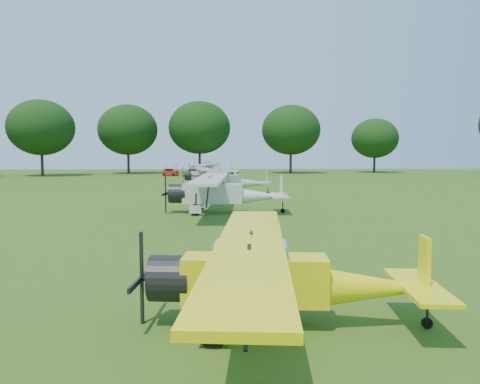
{
  "coord_description": "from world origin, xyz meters",
  "views": [
    {
      "loc": [
        0.24,
        -27.64,
        3.57
      ],
      "look_at": [
        1.76,
        -1.49,
        1.4
      ],
      "focal_mm": 35.0,
      "sensor_mm": 36.0,
      "label": 1
    }
  ],
  "objects_px": {
    "aircraft_2": "(277,272)",
    "aircraft_6": "(212,169)",
    "aircraft_7": "(213,167)",
    "aircraft_3": "(222,190)",
    "aircraft_5": "(208,174)",
    "aircraft_4": "(227,179)",
    "golf_cart": "(170,172)"
  },
  "relations": [
    {
      "from": "golf_cart",
      "to": "aircraft_6",
      "type": "bearing_deg",
      "value": -29.29
    },
    {
      "from": "aircraft_3",
      "to": "golf_cart",
      "type": "distance_m",
      "value": 47.19
    },
    {
      "from": "aircraft_4",
      "to": "golf_cart",
      "type": "xyz_separation_m",
      "value": [
        -7.97,
        33.97,
        -0.67
      ]
    },
    {
      "from": "aircraft_2",
      "to": "aircraft_3",
      "type": "xyz_separation_m",
      "value": [
        -0.79,
        18.57,
        0.23
      ]
    },
    {
      "from": "aircraft_3",
      "to": "aircraft_7",
      "type": "relative_size",
      "value": 1.06
    },
    {
      "from": "aircraft_2",
      "to": "aircraft_3",
      "type": "distance_m",
      "value": 18.59
    },
    {
      "from": "aircraft_6",
      "to": "aircraft_7",
      "type": "height_order",
      "value": "aircraft_6"
    },
    {
      "from": "aircraft_2",
      "to": "aircraft_5",
      "type": "bearing_deg",
      "value": 98.56
    },
    {
      "from": "aircraft_4",
      "to": "aircraft_2",
      "type": "bearing_deg",
      "value": -85.0
    },
    {
      "from": "aircraft_2",
      "to": "aircraft_4",
      "type": "distance_m",
      "value": 31.23
    },
    {
      "from": "aircraft_3",
      "to": "golf_cart",
      "type": "xyz_separation_m",
      "value": [
        -7.28,
        46.62,
        -0.72
      ]
    },
    {
      "from": "aircraft_7",
      "to": "aircraft_2",
      "type": "bearing_deg",
      "value": -94.94
    },
    {
      "from": "aircraft_7",
      "to": "aircraft_3",
      "type": "bearing_deg",
      "value": -95.42
    },
    {
      "from": "aircraft_4",
      "to": "aircraft_6",
      "type": "distance_m",
      "value": 26.86
    },
    {
      "from": "aircraft_3",
      "to": "aircraft_5",
      "type": "distance_m",
      "value": 26.04
    },
    {
      "from": "aircraft_5",
      "to": "aircraft_7",
      "type": "bearing_deg",
      "value": 81.65
    },
    {
      "from": "aircraft_4",
      "to": "golf_cart",
      "type": "height_order",
      "value": "aircraft_4"
    },
    {
      "from": "golf_cart",
      "to": "aircraft_4",
      "type": "bearing_deg",
      "value": -58.99
    },
    {
      "from": "aircraft_4",
      "to": "aircraft_6",
      "type": "bearing_deg",
      "value": 97.67
    },
    {
      "from": "aircraft_7",
      "to": "golf_cart",
      "type": "height_order",
      "value": "aircraft_7"
    },
    {
      "from": "aircraft_4",
      "to": "aircraft_7",
      "type": "xyz_separation_m",
      "value": [
        -1.25,
        40.76,
        -0.03
      ]
    },
    {
      "from": "aircraft_2",
      "to": "aircraft_6",
      "type": "xyz_separation_m",
      "value": [
        -1.42,
        58.05,
        0.2
      ]
    },
    {
      "from": "aircraft_2",
      "to": "aircraft_6",
      "type": "height_order",
      "value": "aircraft_6"
    },
    {
      "from": "aircraft_4",
      "to": "aircraft_7",
      "type": "bearing_deg",
      "value": 96.58
    },
    {
      "from": "aircraft_4",
      "to": "aircraft_5",
      "type": "height_order",
      "value": "aircraft_4"
    },
    {
      "from": "aircraft_7",
      "to": "golf_cart",
      "type": "relative_size",
      "value": 4.39
    },
    {
      "from": "aircraft_5",
      "to": "golf_cart",
      "type": "height_order",
      "value": "aircraft_5"
    },
    {
      "from": "aircraft_2",
      "to": "aircraft_5",
      "type": "height_order",
      "value": "aircraft_5"
    },
    {
      "from": "aircraft_7",
      "to": "aircraft_5",
      "type": "bearing_deg",
      "value": -97.04
    },
    {
      "from": "aircraft_6",
      "to": "golf_cart",
      "type": "distance_m",
      "value": 9.78
    },
    {
      "from": "golf_cart",
      "to": "aircraft_5",
      "type": "bearing_deg",
      "value": -55.38
    },
    {
      "from": "aircraft_3",
      "to": "aircraft_7",
      "type": "bearing_deg",
      "value": 94.75
    }
  ]
}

